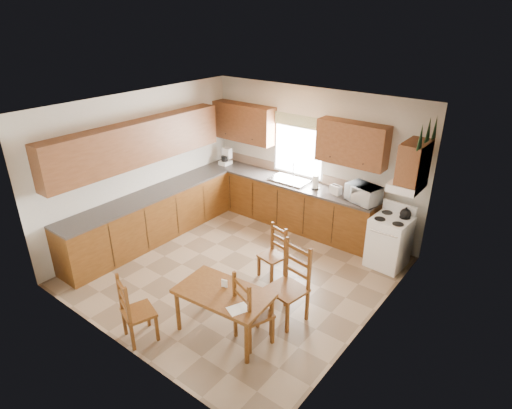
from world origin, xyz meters
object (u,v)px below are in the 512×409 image
Objects in this scene: chair_near_left at (138,308)px; dining_table at (224,312)px; chair_far_right at (287,285)px; chair_near_right at (254,309)px; microwave at (363,194)px; chair_far_left at (272,253)px; stove at (389,242)px.

dining_table is at bearing -117.45° from chair_near_left.
chair_near_right is at bearing -89.24° from chair_far_right.
microwave is 2.47m from chair_far_right.
chair_near_right reaches higher than chair_far_left.
chair_far_right is at bearing -100.94° from stove.
microwave is 1.94m from chair_far_left.
microwave reaches higher than chair_far_left.
dining_table is at bearing -106.43° from stove.
stove is 3.13m from dining_table.
dining_table is 1.41× the size of chair_far_left.
stove is 2.89m from chair_near_right.
microwave is at bearing -88.04° from chair_near_left.
chair_far_left is (-0.70, -1.69, -0.64)m from microwave.
chair_near_left reaches higher than chair_far_left.
chair_near_right is (-0.03, -3.02, -0.57)m from microwave.
chair_far_right is at bearing -32.01° from chair_far_left.
microwave reaches higher than chair_near_left.
chair_far_left is at bearing -42.65° from chair_near_right.
microwave is 4.13m from chair_near_left.
microwave reaches higher than dining_table.
stove is 1.65× the size of microwave.
dining_table is at bearing -68.11° from chair_far_left.
dining_table is (-0.43, -3.15, -0.75)m from microwave.
dining_table is 1.08× the size of chair_far_right.
stove is at bearing -3.29° from microwave.
stove is at bearing 59.27° from chair_far_left.
dining_table is at bearing -114.13° from chair_far_right.
chair_near_left is 0.84× the size of chair_far_right.
dining_table is (-1.06, -2.94, -0.10)m from stove.
stove is at bearing 65.40° from dining_table.
chair_far_left is 1.07m from chair_far_right.
dining_table is 1.49m from chair_far_left.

